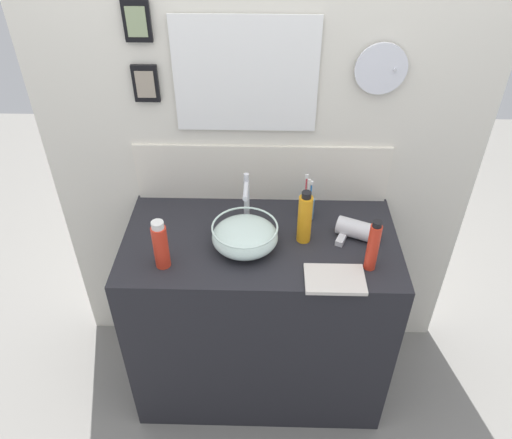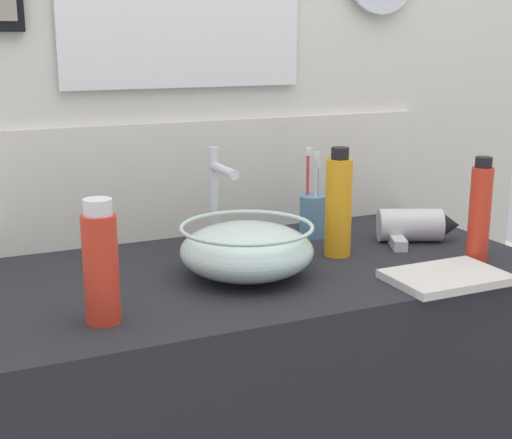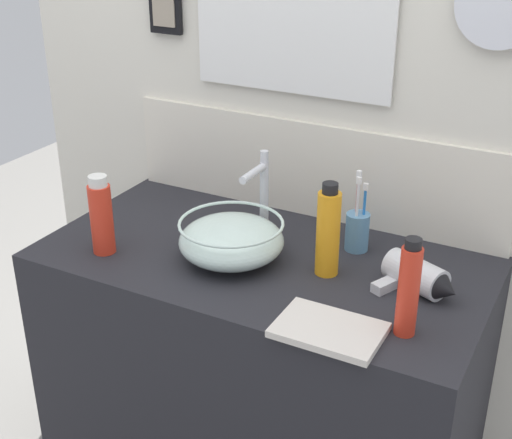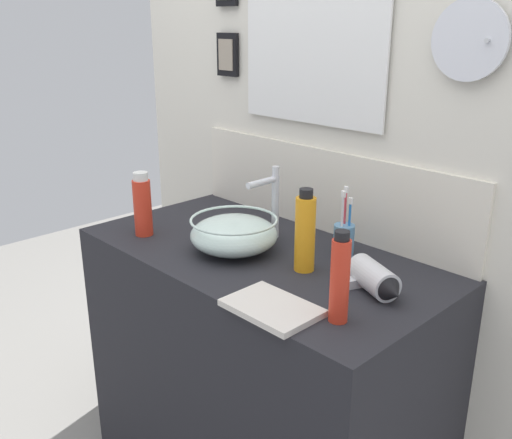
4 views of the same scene
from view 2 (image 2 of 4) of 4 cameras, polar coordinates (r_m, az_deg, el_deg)
name	(u,v)px [view 2 (image 2 of 4)]	position (r m, az deg, el deg)	size (l,w,h in m)	color
back_panel	(207,131)	(1.72, -3.96, 7.11)	(1.89, 0.10, 2.31)	silver
glass_bowl_sink	(247,249)	(1.40, -0.74, -2.41)	(0.26, 0.26, 0.11)	silver
faucet	(217,194)	(1.52, -3.17, 2.07)	(0.02, 0.13, 0.23)	silver
hair_drier	(416,226)	(1.69, 12.69, -0.51)	(0.20, 0.14, 0.08)	silver
toothbrush_cup	(312,215)	(1.68, 4.54, 0.39)	(0.06, 0.06, 0.21)	#598CB2
soap_dispenser	(338,205)	(1.53, 6.56, 1.16)	(0.06, 0.06, 0.24)	orange
spray_bottle	(101,264)	(1.19, -12.32, -3.50)	(0.06, 0.06, 0.21)	red
lotion_bottle	(480,212)	(1.55, 17.46, 0.58)	(0.04, 0.04, 0.22)	red
hand_towel	(446,277)	(1.43, 14.99, -4.47)	(0.22, 0.15, 0.02)	silver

